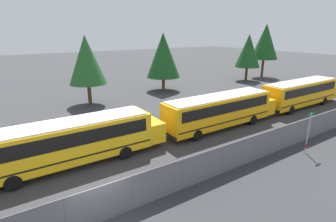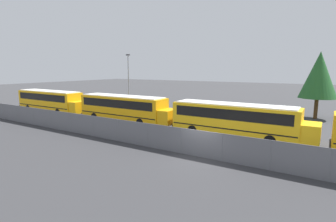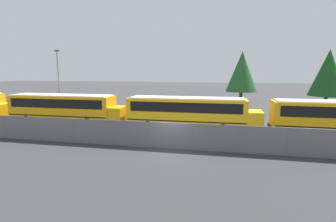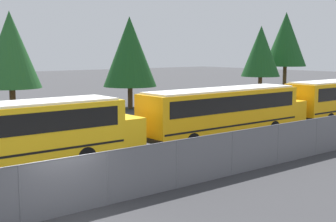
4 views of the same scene
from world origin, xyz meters
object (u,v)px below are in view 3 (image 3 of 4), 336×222
(school_bus_1, at_px, (65,107))
(tree_1, at_px, (242,72))
(light_pole, at_px, (58,78))
(tree_0, at_px, (328,73))
(school_bus_2, at_px, (189,111))

(school_bus_1, height_order, tree_1, tree_1)
(school_bus_1, xyz_separation_m, light_pole, (-5.56, 7.38, 2.65))
(light_pole, relative_size, tree_0, 0.98)
(school_bus_1, xyz_separation_m, tree_1, (18.49, 14.00, 3.50))
(school_bus_2, distance_m, light_pole, 20.13)
(tree_0, xyz_separation_m, tree_1, (-11.43, -1.48, 0.15))
(light_pole, bearing_deg, tree_1, 15.40)
(tree_0, bearing_deg, tree_1, -172.64)
(school_bus_2, xyz_separation_m, tree_1, (5.53, 14.07, 3.50))
(school_bus_1, relative_size, school_bus_2, 1.00)
(school_bus_1, distance_m, tree_1, 23.46)
(school_bus_1, bearing_deg, school_bus_2, -0.29)
(school_bus_2, height_order, tree_1, tree_1)
(school_bus_1, xyz_separation_m, tree_0, (29.93, 15.48, 3.35))
(school_bus_1, bearing_deg, light_pole, 126.99)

